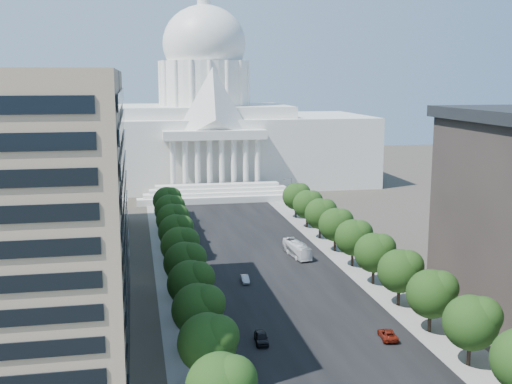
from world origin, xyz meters
TOP-DOWN VIEW (x-y plane):
  - road_asphalt at (0.00, 90.00)m, footprint 30.00×260.00m
  - sidewalk_left at (-19.00, 90.00)m, footprint 8.00×260.00m
  - sidewalk_right at (19.00, 90.00)m, footprint 8.00×260.00m
  - capitol at (0.00, 184.89)m, footprint 120.00×56.00m
  - office_block_left_far at (-48.00, 100.00)m, footprint 38.00×52.00m
  - tree_l_b at (-17.66, 23.81)m, footprint 7.79×7.60m
  - tree_l_c at (-17.66, 35.81)m, footprint 7.79×7.60m
  - tree_l_d at (-17.66, 47.81)m, footprint 7.79×7.60m
  - tree_l_e at (-17.66, 59.81)m, footprint 7.79×7.60m
  - tree_l_f at (-17.66, 71.81)m, footprint 7.79×7.60m
  - tree_l_g at (-17.66, 83.81)m, footprint 7.79×7.60m
  - tree_l_h at (-17.66, 95.81)m, footprint 7.79×7.60m
  - tree_l_i at (-17.66, 107.81)m, footprint 7.79×7.60m
  - tree_l_j at (-17.66, 119.81)m, footprint 7.79×7.60m
  - tree_r_b at (18.34, 23.81)m, footprint 7.79×7.60m
  - tree_r_c at (18.34, 35.81)m, footprint 7.79×7.60m
  - tree_r_d at (18.34, 47.81)m, footprint 7.79×7.60m
  - tree_r_e at (18.34, 59.81)m, footprint 7.79×7.60m
  - tree_r_f at (18.34, 71.81)m, footprint 7.79×7.60m
  - tree_r_g at (18.34, 83.81)m, footprint 7.79×7.60m
  - tree_r_h at (18.34, 95.81)m, footprint 7.79×7.60m
  - tree_r_i at (18.34, 107.81)m, footprint 7.79×7.60m
  - tree_r_j at (18.34, 119.81)m, footprint 7.79×7.60m
  - streetlight_b at (19.90, 35.00)m, footprint 2.61×0.44m
  - streetlight_c at (19.90, 60.00)m, footprint 2.61×0.44m
  - streetlight_d at (19.90, 85.00)m, footprint 2.61×0.44m
  - streetlight_e at (19.90, 110.00)m, footprint 2.61×0.44m
  - streetlight_f at (19.90, 135.00)m, footprint 2.61×0.44m
  - car_dark_a at (-8.54, 36.61)m, footprint 2.30×4.91m
  - car_silver at (-6.04, 65.34)m, footprint 1.53×4.10m
  - car_red at (10.54, 34.49)m, footprint 2.91×5.22m
  - car_dark_b at (-13.50, 70.80)m, footprint 2.11×4.69m
  - city_bus at (8.42, 81.34)m, footprint 3.96×11.83m

SIDE VIEW (x-z plane):
  - road_asphalt at x=0.00m, z-range -0.01..0.01m
  - sidewalk_left at x=-19.00m, z-range -0.01..0.01m
  - sidewalk_right at x=19.00m, z-range -0.01..0.01m
  - car_dark_b at x=-13.50m, z-range 0.00..1.33m
  - car_silver at x=-6.04m, z-range 0.00..1.34m
  - car_red at x=10.54m, z-range 0.00..1.38m
  - car_dark_a at x=-8.54m, z-range 0.00..1.63m
  - city_bus at x=8.42m, z-range 0.00..3.23m
  - streetlight_b at x=19.90m, z-range 1.32..10.32m
  - streetlight_c at x=19.90m, z-range 1.32..10.32m
  - streetlight_d at x=19.90m, z-range 1.32..10.32m
  - streetlight_e at x=19.90m, z-range 1.32..10.32m
  - streetlight_f at x=19.90m, z-range 1.32..10.32m
  - tree_l_b at x=-17.66m, z-range 1.47..11.44m
  - tree_l_c at x=-17.66m, z-range 1.47..11.44m
  - tree_l_d at x=-17.66m, z-range 1.47..11.44m
  - tree_l_e at x=-17.66m, z-range 1.47..11.44m
  - tree_l_f at x=-17.66m, z-range 1.47..11.44m
  - tree_l_g at x=-17.66m, z-range 1.47..11.44m
  - tree_l_h at x=-17.66m, z-range 1.47..11.44m
  - tree_l_i at x=-17.66m, z-range 1.47..11.44m
  - tree_l_j at x=-17.66m, z-range 1.47..11.44m
  - tree_r_b at x=18.34m, z-range 1.47..11.44m
  - tree_r_c at x=18.34m, z-range 1.47..11.44m
  - tree_r_d at x=18.34m, z-range 1.47..11.44m
  - tree_r_e at x=18.34m, z-range 1.47..11.44m
  - tree_r_f at x=18.34m, z-range 1.47..11.44m
  - tree_r_g at x=18.34m, z-range 1.47..11.44m
  - tree_r_h at x=18.34m, z-range 1.47..11.44m
  - tree_r_i at x=18.34m, z-range 1.47..11.44m
  - tree_r_j at x=18.34m, z-range 1.47..11.44m
  - office_block_left_far at x=-48.00m, z-range 0.00..30.00m
  - capitol at x=0.00m, z-range -16.49..56.51m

